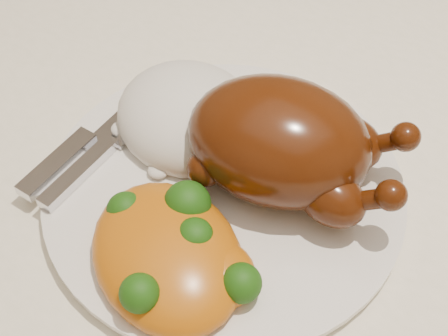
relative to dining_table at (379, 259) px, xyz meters
The scene contains 7 objects.
dining_table is the anchor object (origin of this frame).
tablecloth 0.07m from the dining_table, ahead, with size 1.73×1.03×0.18m.
dinner_plate 0.18m from the dining_table, 140.14° to the right, with size 0.28×0.28×0.01m, color white.
roast_chicken 0.19m from the dining_table, 143.24° to the right, with size 0.19×0.15×0.09m.
rice_mound 0.23m from the dining_table, 159.68° to the right, with size 0.15×0.14×0.07m.
mac_and_cheese 0.23m from the dining_table, 118.67° to the right, with size 0.16×0.15×0.05m.
cutlery 0.28m from the dining_table, 147.86° to the right, with size 0.04×0.19×0.01m.
Camera 1 is at (0.08, -0.33, 1.17)m, focal length 50.00 mm.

